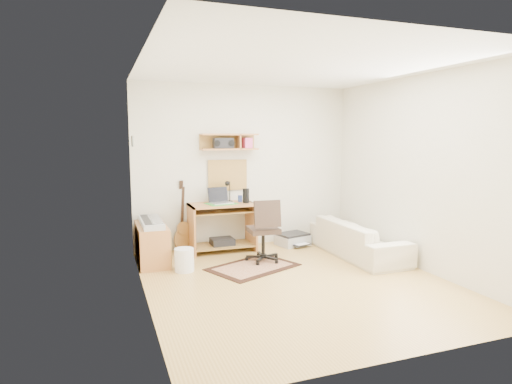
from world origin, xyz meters
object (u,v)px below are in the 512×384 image
object	(u,v)px
cabinet	(152,244)
sofa	(358,233)
desk	(222,227)
task_chair	(263,230)
printer	(293,240)

from	to	relation	value
cabinet	sofa	bearing A→B (deg)	-12.71
desk	sofa	distance (m)	2.08
desk	task_chair	world-z (taller)	task_chair
cabinet	printer	xyz separation A→B (m)	(2.31, 0.25, -0.19)
printer	sofa	bearing A→B (deg)	-68.90
task_chair	sofa	xyz separation A→B (m)	(1.45, -0.19, -0.11)
task_chair	printer	xyz separation A→B (m)	(0.80, 0.73, -0.38)
printer	sofa	xyz separation A→B (m)	(0.65, -0.92, 0.27)
cabinet	printer	distance (m)	2.33
printer	cabinet	bearing A→B (deg)	171.89
desk	cabinet	size ratio (longest dim) A/B	1.11
task_chair	sofa	distance (m)	1.47
printer	desk	bearing A→B (deg)	163.99
desk	task_chair	distance (m)	0.86
task_chair	printer	size ratio (longest dim) A/B	1.87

